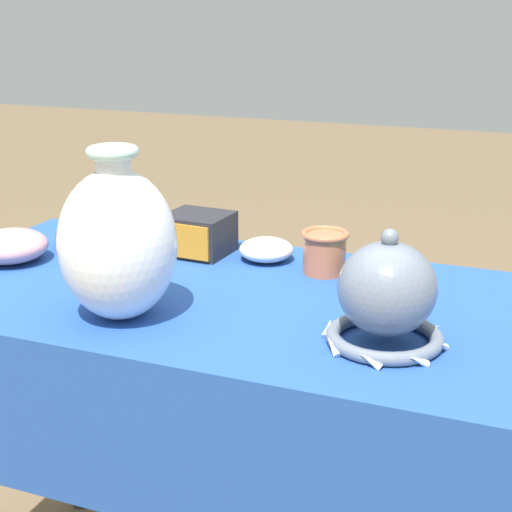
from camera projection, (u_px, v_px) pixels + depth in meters
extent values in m
cylinder|color=#38383D|center=(72.00, 381.00, 1.95)|extent=(0.04, 0.04, 0.72)
cube|color=#38383D|center=(246.00, 305.00, 1.41)|extent=(1.24, 0.59, 0.03)
cube|color=#234C9E|center=(245.00, 296.00, 1.41)|extent=(1.26, 0.61, 0.01)
cube|color=#234C9E|center=(168.00, 450.00, 1.18)|extent=(1.26, 0.01, 0.28)
ellipsoid|color=white|center=(118.00, 245.00, 1.27)|extent=(0.19, 0.19, 0.25)
cylinder|color=white|center=(113.00, 162.00, 1.23)|extent=(0.06, 0.06, 0.03)
torus|color=#A8CCB7|center=(112.00, 152.00, 1.22)|extent=(0.08, 0.08, 0.02)
torus|color=slate|center=(384.00, 337.00, 1.20)|extent=(0.18, 0.18, 0.02)
ellipsoid|color=slate|center=(387.00, 289.00, 1.18)|extent=(0.15, 0.15, 0.14)
sphere|color=slate|center=(390.00, 238.00, 1.15)|extent=(0.03, 0.03, 0.03)
cone|color=white|center=(444.00, 346.00, 1.17)|extent=(0.01, 0.04, 0.03)
cone|color=white|center=(433.00, 328.00, 1.24)|extent=(0.03, 0.03, 0.03)
cone|color=white|center=(397.00, 316.00, 1.28)|extent=(0.04, 0.01, 0.03)
cone|color=white|center=(355.00, 316.00, 1.28)|extent=(0.03, 0.03, 0.03)
cone|color=white|center=(328.00, 328.00, 1.23)|extent=(0.01, 0.04, 0.03)
cone|color=white|center=(332.00, 347.00, 1.17)|extent=(0.03, 0.03, 0.03)
cone|color=white|center=(370.00, 361.00, 1.12)|extent=(0.04, 0.01, 0.03)
cone|color=white|center=(418.00, 360.00, 1.12)|extent=(0.03, 0.03, 0.03)
cube|color=#232328|center=(198.00, 234.00, 1.63)|extent=(0.13, 0.12, 0.08)
cube|color=orange|center=(184.00, 241.00, 1.57)|extent=(0.11, 0.01, 0.07)
ellipsoid|color=teal|center=(380.00, 273.00, 1.42)|extent=(0.12, 0.12, 0.06)
ellipsoid|color=white|center=(266.00, 249.00, 1.58)|extent=(0.11, 0.11, 0.05)
ellipsoid|color=#3851A8|center=(82.00, 233.00, 1.67)|extent=(0.11, 0.11, 0.06)
ellipsoid|color=#D19399|center=(12.00, 245.00, 1.58)|extent=(0.15, 0.15, 0.06)
cylinder|color=#BC6642|center=(324.00, 254.00, 1.51)|extent=(0.08, 0.08, 0.08)
torus|color=#BC6642|center=(325.00, 234.00, 1.49)|extent=(0.09, 0.09, 0.01)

